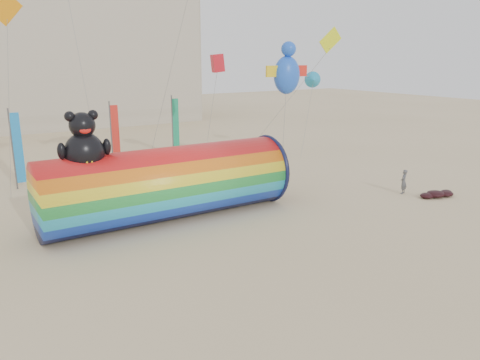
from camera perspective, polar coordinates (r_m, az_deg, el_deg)
ground at (r=22.23m, az=0.99°, el=-7.01°), size 160.00×160.00×0.00m
windsock_assembly at (r=24.52m, az=-8.79°, el=-0.19°), size 13.01×3.96×6.00m
kite_handler at (r=30.71m, az=19.32°, el=-0.20°), size 0.65×0.55×1.52m
fabric_bundle at (r=30.92m, az=22.90°, el=-1.57°), size 2.62×1.35×0.41m
festival_banners at (r=35.92m, az=-15.61°, el=5.23°), size 13.45×4.10×5.20m
flying_kites at (r=26.20m, az=-4.75°, el=20.59°), size 29.79×11.76×7.65m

